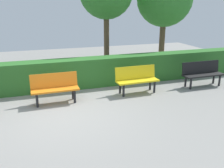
{
  "coord_description": "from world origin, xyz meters",
  "views": [
    {
      "loc": [
        0.61,
        6.08,
        2.79
      ],
      "look_at": [
        -1.52,
        -0.38,
        0.55
      ],
      "focal_mm": 39.3,
      "sensor_mm": 36.0,
      "label": 1
    }
  ],
  "objects": [
    {
      "name": "ground_plane",
      "position": [
        0.0,
        0.0,
        0.0
      ],
      "size": [
        19.96,
        19.96,
        0.0
      ],
      "primitive_type": "plane",
      "color": "gray"
    },
    {
      "name": "bench_black",
      "position": [
        -5.01,
        -0.81,
        0.48
      ],
      "size": [
        1.5,
        0.46,
        0.86
      ],
      "rotation": [
        0.0,
        0.0,
        0.0
      ],
      "color": "black",
      "rests_on": "ground_plane"
    },
    {
      "name": "bench_yellow",
      "position": [
        -2.53,
        -0.89,
        0.48
      ],
      "size": [
        1.4,
        0.48,
        0.86
      ],
      "rotation": [
        0.0,
        0.0,
        0.02
      ],
      "color": "yellow",
      "rests_on": "ground_plane"
    },
    {
      "name": "bench_orange",
      "position": [
        0.08,
        -0.86,
        0.48
      ],
      "size": [
        1.36,
        0.46,
        0.86
      ],
      "rotation": [
        0.0,
        0.0,
        0.01
      ],
      "color": "orange",
      "rests_on": "ground_plane"
    },
    {
      "name": "hedge_row",
      "position": [
        -1.14,
        -2.02,
        0.5
      ],
      "size": [
        15.96,
        0.63,
        1.0
      ],
      "primitive_type": "cube",
      "color": "#2D6B28",
      "rests_on": "ground_plane"
    }
  ]
}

